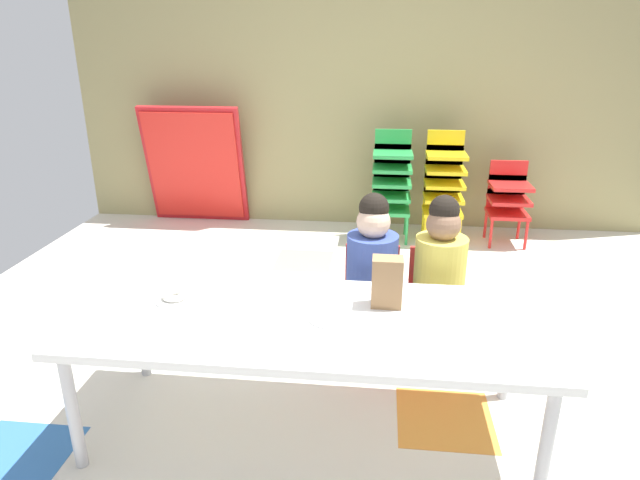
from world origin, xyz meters
TOP-DOWN VIEW (x-y plane):
  - ground_plane at (-0.00, -0.00)m, footprint 5.27×4.77m
  - back_wall at (0.00, 2.38)m, footprint 5.27×0.10m
  - craft_table at (-0.16, -0.58)m, footprint 1.96×0.77m
  - seated_child_near_camera at (0.09, 0.04)m, footprint 0.32×0.31m
  - seated_child_middle_seat at (0.43, 0.04)m, footprint 0.32×0.32m
  - kid_chair_green_stack at (0.21, 1.96)m, footprint 0.32×0.30m
  - kid_chair_yellow_stack at (0.65, 1.96)m, footprint 0.32×0.30m
  - kid_chair_red_stack at (1.18, 1.96)m, footprint 0.32×0.30m
  - folded_activity_table at (-1.56, 2.18)m, footprint 0.90×0.29m
  - paper_bag_brown at (0.16, -0.43)m, footprint 0.13×0.09m
  - paper_plate_near_edge at (-0.76, -0.48)m, footprint 0.18×0.18m
  - paper_plate_center_table at (-0.07, -0.58)m, footprint 0.18×0.18m
  - donut_powdered_on_plate at (-0.76, -0.48)m, footprint 0.11×0.11m

SIDE VIEW (x-z plane):
  - ground_plane at x=0.00m, z-range -0.02..0.00m
  - kid_chair_red_stack at x=1.18m, z-range 0.06..0.74m
  - craft_table at x=-0.16m, z-range 0.24..0.79m
  - kid_chair_green_stack at x=0.21m, z-range 0.06..0.98m
  - kid_chair_yellow_stack at x=0.65m, z-range 0.06..0.98m
  - folded_activity_table at x=-1.56m, z-range -0.01..1.08m
  - seated_child_near_camera at x=0.09m, z-range 0.10..1.01m
  - seated_child_middle_seat at x=0.43m, z-range 0.10..1.01m
  - paper_plate_near_edge at x=-0.76m, z-range 0.56..0.56m
  - paper_plate_center_table at x=-0.07m, z-range 0.56..0.56m
  - donut_powdered_on_plate at x=-0.76m, z-range 0.56..0.60m
  - paper_bag_brown at x=0.16m, z-range 0.56..0.78m
  - back_wall at x=0.00m, z-range 0.00..2.80m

